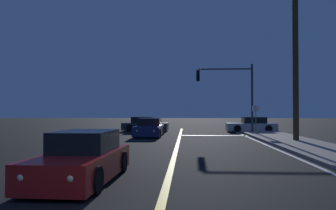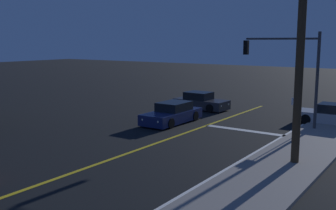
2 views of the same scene
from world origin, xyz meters
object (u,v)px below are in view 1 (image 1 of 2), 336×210
traffic_signal_near_right (231,87)px  utility_pole_right (295,52)px  car_far_approaching_silver (252,125)px  street_sign_corner (256,115)px  car_parked_curb_charcoal (145,125)px  car_lead_oncoming_navy (149,128)px  car_distant_tail_red (83,159)px

traffic_signal_near_right → utility_pole_right: 7.99m
car_far_approaching_silver → street_sign_corner: bearing=171.7°
car_parked_curb_charcoal → traffic_signal_near_right: 8.79m
car_lead_oncoming_navy → utility_pole_right: utility_pole_right is taller
traffic_signal_near_right → street_sign_corner: traffic_signal_near_right is taller
car_far_approaching_silver → utility_pole_right: (0.65, -9.80, 4.85)m
car_far_approaching_silver → car_parked_curb_charcoal: bearing=88.2°
car_parked_curb_charcoal → car_distant_tail_red: 21.11m
utility_pole_right → traffic_signal_near_right: bearing=110.9°
car_lead_oncoming_navy → traffic_signal_near_right: 7.89m
car_distant_tail_red → traffic_signal_near_right: (6.57, 18.34, 3.34)m
car_lead_oncoming_navy → car_far_approaching_silver: size_ratio=1.07×
car_far_approaching_silver → street_sign_corner: (-0.75, -5.27, 0.98)m
car_distant_tail_red → utility_pole_right: size_ratio=0.41×
car_lead_oncoming_navy → utility_pole_right: (9.36, -4.49, 4.85)m
car_distant_tail_red → traffic_signal_near_right: 19.77m
utility_pole_right → car_lead_oncoming_navy: bearing=154.4°
street_sign_corner → traffic_signal_near_right: bearing=116.6°
car_far_approaching_silver → traffic_signal_near_right: bearing=138.6°
car_parked_curb_charcoal → car_distant_tail_red: (1.09, -21.08, -0.00)m
street_sign_corner → car_distant_tail_red: bearing=-117.2°
car_distant_tail_red → traffic_signal_near_right: size_ratio=0.74×
street_sign_corner → car_far_approaching_silver: bearing=81.9°
car_distant_tail_red → car_lead_oncoming_navy: size_ratio=0.91×
traffic_signal_near_right → car_parked_curb_charcoal: bearing=-19.7°
car_lead_oncoming_navy → utility_pole_right: size_ratio=0.45×
car_parked_curb_charcoal → traffic_signal_near_right: bearing=72.6°
traffic_signal_near_right → utility_pole_right: bearing=110.9°
car_lead_oncoming_navy → car_far_approaching_silver: same height
traffic_signal_near_right → street_sign_corner: 3.92m
traffic_signal_near_right → utility_pole_right: (2.80, -7.33, 1.51)m
street_sign_corner → car_parked_curb_charcoal: bearing=148.6°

